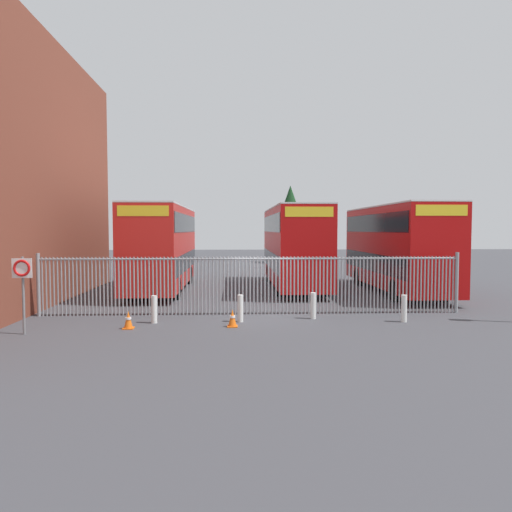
# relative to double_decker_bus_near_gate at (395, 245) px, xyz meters

# --- Properties ---
(ground_plane) EXTENTS (100.00, 100.00, 0.00)m
(ground_plane) POSITION_rel_double_decker_bus_near_gate_xyz_m (-7.32, 1.78, -2.42)
(ground_plane) COLOR #3D3D42
(palisade_fence) EXTENTS (16.03, 0.14, 2.35)m
(palisade_fence) POSITION_rel_double_decker_bus_near_gate_xyz_m (-7.66, -6.22, -1.24)
(palisade_fence) COLOR gray
(palisade_fence) RESTS_ON ground
(double_decker_bus_near_gate) EXTENTS (2.54, 10.81, 4.42)m
(double_decker_bus_near_gate) POSITION_rel_double_decker_bus_near_gate_xyz_m (0.00, 0.00, 0.00)
(double_decker_bus_near_gate) COLOR #B70C0C
(double_decker_bus_near_gate) RESTS_ON ground
(double_decker_bus_behind_fence_left) EXTENTS (2.54, 10.81, 4.42)m
(double_decker_bus_behind_fence_left) POSITION_rel_double_decker_bus_near_gate_xyz_m (-5.05, 1.88, 0.00)
(double_decker_bus_behind_fence_left) COLOR #B70C0C
(double_decker_bus_behind_fence_left) RESTS_ON ground
(double_decker_bus_behind_fence_right) EXTENTS (2.54, 10.81, 4.42)m
(double_decker_bus_behind_fence_right) POSITION_rel_double_decker_bus_near_gate_xyz_m (-12.10, 1.19, 0.00)
(double_decker_bus_behind_fence_right) COLOR red
(double_decker_bus_behind_fence_right) RESTS_ON ground
(bollard_near_left) EXTENTS (0.20, 0.20, 0.95)m
(bollard_near_left) POSITION_rel_double_decker_bus_near_gate_xyz_m (-11.10, -7.76, -1.95)
(bollard_near_left) COLOR silver
(bollard_near_left) RESTS_ON ground
(bollard_center_front) EXTENTS (0.20, 0.20, 0.95)m
(bollard_center_front) POSITION_rel_double_decker_bus_near_gate_xyz_m (-8.13, -7.69, -1.95)
(bollard_center_front) COLOR silver
(bollard_center_front) RESTS_ON ground
(bollard_near_right) EXTENTS (0.20, 0.20, 0.95)m
(bollard_near_right) POSITION_rel_double_decker_bus_near_gate_xyz_m (-5.48, -7.23, -1.95)
(bollard_near_right) COLOR silver
(bollard_near_right) RESTS_ON ground
(bollard_far_right) EXTENTS (0.20, 0.20, 0.95)m
(bollard_far_right) POSITION_rel_double_decker_bus_near_gate_xyz_m (-2.42, -7.98, -1.95)
(bollard_far_right) COLOR silver
(bollard_far_right) RESTS_ON ground
(traffic_cone_by_gate) EXTENTS (0.34, 0.34, 0.59)m
(traffic_cone_by_gate) POSITION_rel_double_decker_bus_near_gate_xyz_m (-8.40, -8.54, -2.13)
(traffic_cone_by_gate) COLOR orange
(traffic_cone_by_gate) RESTS_ON ground
(traffic_cone_mid_forecourt) EXTENTS (0.34, 0.34, 0.59)m
(traffic_cone_mid_forecourt) POSITION_rel_double_decker_bus_near_gate_xyz_m (-11.78, -8.68, -2.13)
(traffic_cone_mid_forecourt) COLOR orange
(traffic_cone_mid_forecourt) RESTS_ON ground
(speed_limit_sign_post) EXTENTS (0.60, 0.14, 2.40)m
(speed_limit_sign_post) POSITION_rel_double_decker_bus_near_gate_xyz_m (-14.81, -9.37, -0.65)
(speed_limit_sign_post) COLOR slate
(speed_limit_sign_post) RESTS_ON ground
(tree_tall_back) EXTENTS (3.86, 3.86, 7.47)m
(tree_tall_back) POSITION_rel_double_decker_bus_near_gate_xyz_m (-2.85, 21.82, 2.28)
(tree_tall_back) COLOR #4C3823
(tree_tall_back) RESTS_ON ground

